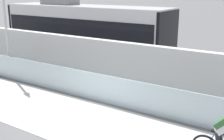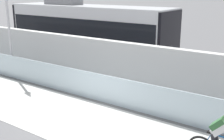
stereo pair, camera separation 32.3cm
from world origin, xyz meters
name	(u,v)px [view 1 (the left image)]	position (x,y,z in m)	size (l,w,h in m)	color
ground_plane	(74,118)	(0.00, 0.00, 0.00)	(200.00, 200.00, 0.00)	slate
bike_path_deck	(74,118)	(0.00, 0.00, 0.01)	(32.00, 3.20, 0.01)	silver
glass_parapet	(103,89)	(0.00, 1.85, 0.58)	(32.00, 0.05, 1.16)	silver
concrete_barrier_wall	(126,67)	(0.00, 3.65, 1.09)	(32.00, 0.36, 2.18)	silver
tram_rail_near	(150,76)	(0.00, 6.13, 0.00)	(32.00, 0.08, 0.01)	#595654
tram_rail_far	(161,70)	(0.00, 7.57, 0.00)	(32.00, 0.08, 0.01)	#595654
tram	(85,31)	(-4.90, 6.85, 1.89)	(11.06, 2.54, 3.81)	silver
lamp_post_antenna	(4,13)	(-6.19, 2.15, 3.29)	(0.28, 0.28, 5.20)	gray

